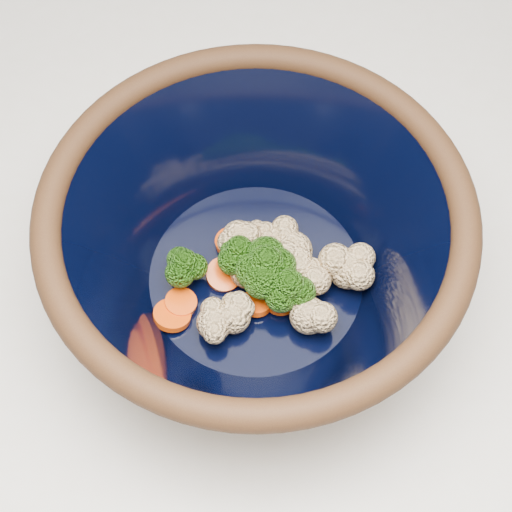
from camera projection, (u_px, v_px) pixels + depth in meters
name	position (u px, v px, depth m)	size (l,w,h in m)	color
ground	(254.00, 468.00, 1.44)	(3.00, 3.00, 0.00)	#9E7A54
counter	(253.00, 399.00, 1.04)	(1.20, 1.20, 0.90)	white
mixing_bowl	(256.00, 247.00, 0.56)	(0.41, 0.41, 0.14)	black
vegetable_pile	(266.00, 272.00, 0.58)	(0.18, 0.11, 0.06)	#608442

